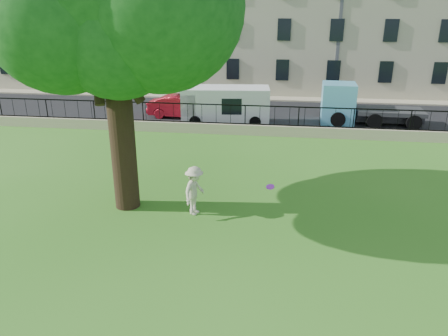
# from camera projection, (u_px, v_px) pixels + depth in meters

# --- Properties ---
(ground) EXTENTS (120.00, 120.00, 0.00)m
(ground) POSITION_uv_depth(u_px,v_px,m) (211.00, 239.00, 14.05)
(ground) COLOR #2F731B
(ground) RESTS_ON ground
(retaining_wall) EXTENTS (50.00, 0.40, 0.60)m
(retaining_wall) POSITION_uv_depth(u_px,v_px,m) (245.00, 129.00, 25.06)
(retaining_wall) COLOR tan
(retaining_wall) RESTS_ON ground
(iron_railing) EXTENTS (50.00, 0.05, 1.13)m
(iron_railing) POSITION_uv_depth(u_px,v_px,m) (245.00, 115.00, 24.75)
(iron_railing) COLOR black
(iron_railing) RESTS_ON retaining_wall
(street) EXTENTS (60.00, 9.00, 0.01)m
(street) POSITION_uv_depth(u_px,v_px,m) (251.00, 115.00, 29.51)
(street) COLOR black
(street) RESTS_ON ground
(sidewalk) EXTENTS (60.00, 1.40, 0.12)m
(sidewalk) POSITION_uv_depth(u_px,v_px,m) (256.00, 98.00, 34.31)
(sidewalk) COLOR tan
(sidewalk) RESTS_ON ground
(building_row) EXTENTS (56.40, 10.40, 13.80)m
(building_row) POSITION_uv_depth(u_px,v_px,m) (263.00, 5.00, 37.11)
(building_row) COLOR #C1BA9A
(building_row) RESTS_ON ground
(man) EXTENTS (0.98, 1.31, 1.80)m
(man) POSITION_uv_depth(u_px,v_px,m) (195.00, 191.00, 15.46)
(man) COLOR beige
(man) RESTS_ON ground
(frisbee) EXTENTS (0.31, 0.30, 0.12)m
(frisbee) POSITION_uv_depth(u_px,v_px,m) (270.00, 187.00, 13.95)
(frisbee) COLOR #AB26DA
(red_sedan) EXTENTS (4.43, 1.71, 1.44)m
(red_sedan) POSITION_uv_depth(u_px,v_px,m) (181.00, 107.00, 28.62)
(red_sedan) COLOR red
(red_sedan) RESTS_ON street
(white_van) EXTENTS (5.54, 2.61, 2.25)m
(white_van) POSITION_uv_depth(u_px,v_px,m) (226.00, 105.00, 27.16)
(white_van) COLOR white
(white_van) RESTS_ON street
(blue_truck) EXTENTS (5.97, 2.32, 2.47)m
(blue_truck) POSITION_uv_depth(u_px,v_px,m) (370.00, 104.00, 26.93)
(blue_truck) COLOR #60BCE3
(blue_truck) RESTS_ON street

